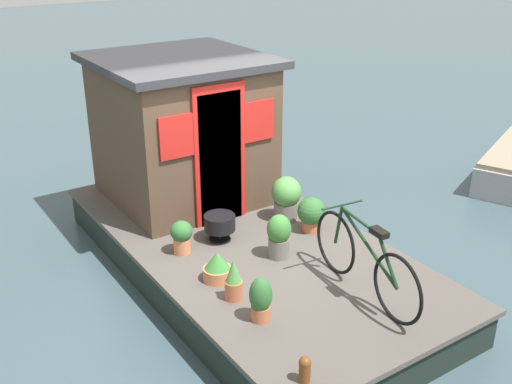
{
  "coord_description": "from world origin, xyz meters",
  "views": [
    {
      "loc": [
        -5.55,
        3.58,
        3.99
      ],
      "look_at": [
        -0.2,
        0.0,
        1.18
      ],
      "focal_mm": 42.83,
      "sensor_mm": 36.0,
      "label": 1
    }
  ],
  "objects": [
    {
      "name": "mooring_bollard",
      "position": [
        -2.4,
        0.98,
        0.62
      ],
      "size": [
        0.11,
        0.11,
        0.25
      ],
      "color": "brown",
      "rests_on": "houseboat_deck"
    },
    {
      "name": "bicycle",
      "position": [
        -1.68,
        -0.34,
        0.87
      ],
      "size": [
        1.74,
        0.5,
        0.85
      ],
      "color": "black",
      "rests_on": "houseboat_deck"
    },
    {
      "name": "houseboat_deck",
      "position": [
        0.0,
        0.0,
        0.24
      ],
      "size": [
        5.41,
        2.67,
        0.48
      ],
      "color": "#4C4742",
      "rests_on": "ground_plane"
    },
    {
      "name": "potted_plant_lavender",
      "position": [
        0.14,
        0.81,
        0.7
      ],
      "size": [
        0.26,
        0.26,
        0.4
      ],
      "color": "#C6754C",
      "rests_on": "houseboat_deck"
    },
    {
      "name": "potted_plant_ivy",
      "position": [
        -1.01,
        0.82,
        0.7
      ],
      "size": [
        0.18,
        0.18,
        0.46
      ],
      "color": "#B2603D",
      "rests_on": "houseboat_deck"
    },
    {
      "name": "potted_plant_thyme",
      "position": [
        -0.6,
        0.77,
        0.64
      ],
      "size": [
        0.31,
        0.31,
        0.33
      ],
      "color": "#C6754C",
      "rests_on": "houseboat_deck"
    },
    {
      "name": "potted_plant_mint",
      "position": [
        0.19,
        -0.73,
        0.79
      ],
      "size": [
        0.38,
        0.38,
        0.58
      ],
      "color": "slate",
      "rests_on": "houseboat_deck"
    },
    {
      "name": "potted_plant_succulent",
      "position": [
        -0.56,
        -0.07,
        0.75
      ],
      "size": [
        0.28,
        0.28,
        0.53
      ],
      "color": "slate",
      "rests_on": "houseboat_deck"
    },
    {
      "name": "houseboat_cabin",
      "position": [
        1.59,
        0.0,
        1.47
      ],
      "size": [
        2.16,
        2.14,
        1.96
      ],
      "color": "#4C3828",
      "rests_on": "houseboat_deck"
    },
    {
      "name": "ground_plane",
      "position": [
        0.0,
        0.0,
        0.0
      ],
      "size": [
        60.0,
        60.0,
        0.0
      ],
      "primitive_type": "plane",
      "color": "#384C54"
    },
    {
      "name": "potted_plant_geranium",
      "position": [
        -1.47,
        0.79,
        0.71
      ],
      "size": [
        0.22,
        0.22,
        0.46
      ],
      "color": "#B2603D",
      "rests_on": "houseboat_deck"
    },
    {
      "name": "potted_plant_rosemary",
      "position": [
        -0.25,
        -0.79,
        0.72
      ],
      "size": [
        0.35,
        0.35,
        0.44
      ],
      "color": "#B2603D",
      "rests_on": "houseboat_deck"
    },
    {
      "name": "charcoal_grill",
      "position": [
        0.16,
        0.28,
        0.7
      ],
      "size": [
        0.38,
        0.38,
        0.33
      ],
      "color": "black",
      "rests_on": "houseboat_deck"
    }
  ]
}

